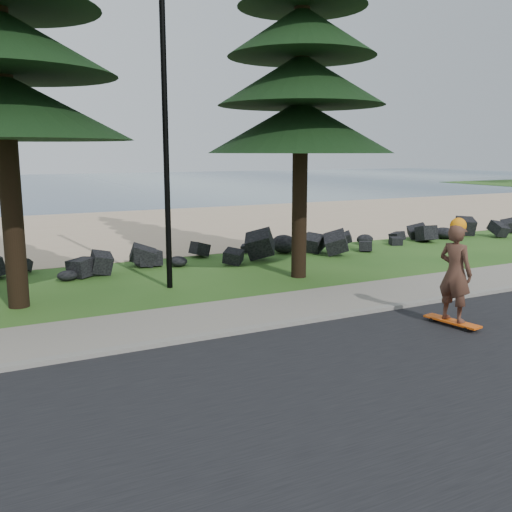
{
  "coord_description": "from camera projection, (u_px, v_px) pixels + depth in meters",
  "views": [
    {
      "loc": [
        -4.39,
        -10.06,
        3.33
      ],
      "look_at": [
        0.77,
        0.0,
        1.26
      ],
      "focal_mm": 40.0,
      "sensor_mm": 36.0,
      "label": 1
    }
  ],
  "objects": [
    {
      "name": "seawall_boulders",
      "position": [
        143.0,
        270.0,
        16.28
      ],
      "size": [
        60.0,
        2.4,
        1.1
      ],
      "primitive_type": null,
      "color": "black",
      "rests_on": "ground"
    },
    {
      "name": "beach_sand",
      "position": [
        83.0,
        231.0,
        24.06
      ],
      "size": [
        160.0,
        15.0,
        0.01
      ],
      "primitive_type": "cube",
      "color": "tan",
      "rests_on": "ground"
    },
    {
      "name": "sidewalk",
      "position": [
        218.0,
        317.0,
        11.54
      ],
      "size": [
        160.0,
        2.0,
        0.08
      ],
      "primitive_type": "cube",
      "color": "gray",
      "rests_on": "ground"
    },
    {
      "name": "ocean",
      "position": [
        12.0,
        186.0,
        56.0
      ],
      "size": [
        160.0,
        58.0,
        0.01
      ],
      "primitive_type": "cube",
      "color": "#37516A",
      "rests_on": "ground"
    },
    {
      "name": "kerb",
      "position": [
        241.0,
        331.0,
        10.58
      ],
      "size": [
        160.0,
        0.2,
        0.1
      ],
      "primitive_type": "cube",
      "color": "gray",
      "rests_on": "ground"
    },
    {
      "name": "ground",
      "position": [
        222.0,
        321.0,
        11.38
      ],
      "size": [
        160.0,
        160.0,
        0.0
      ],
      "primitive_type": "plane",
      "color": "#264F18",
      "rests_on": "ground"
    },
    {
      "name": "road",
      "position": [
        361.0,
        410.0,
        7.44
      ],
      "size": [
        160.0,
        7.0,
        0.02
      ],
      "primitive_type": "cube",
      "color": "black",
      "rests_on": "ground"
    },
    {
      "name": "lamp_post",
      "position": [
        165.0,
        117.0,
        13.43
      ],
      "size": [
        0.25,
        0.14,
        8.14
      ],
      "color": "black",
      "rests_on": "ground"
    },
    {
      "name": "skateboarder",
      "position": [
        455.0,
        273.0,
        10.82
      ],
      "size": [
        0.56,
        1.16,
        2.1
      ],
      "rotation": [
        0.0,
        0.0,
        1.74
      ],
      "color": "#E1510D",
      "rests_on": "ground"
    }
  ]
}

